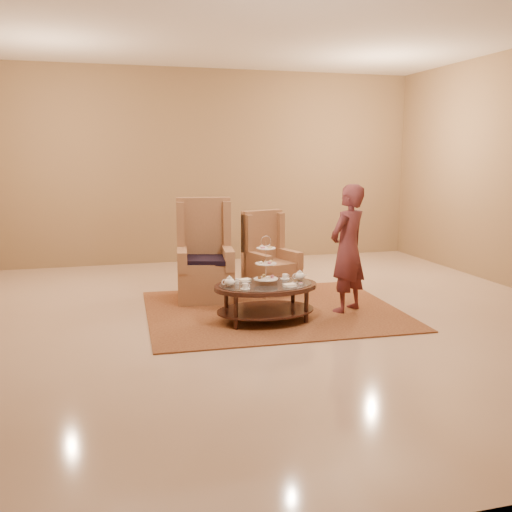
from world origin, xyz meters
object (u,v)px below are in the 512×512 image
object	(u,v)px
tea_table	(266,291)
armchair_left	(205,265)
armchair_right	(269,265)
person	(348,249)

from	to	relation	value
tea_table	armchair_left	world-z (taller)	armchair_left
armchair_left	armchair_right	bearing A→B (deg)	14.51
armchair_left	person	bearing A→B (deg)	-27.68
person	tea_table	bearing A→B (deg)	-23.43
tea_table	armchair_right	bearing A→B (deg)	70.59
armchair_left	person	xyz separation A→B (m)	(1.61, -1.14, 0.34)
tea_table	person	distance (m)	1.21
armchair_right	person	world-z (taller)	person
armchair_right	person	size ratio (longest dim) A/B	0.73
armchair_left	armchair_right	world-z (taller)	armchair_left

